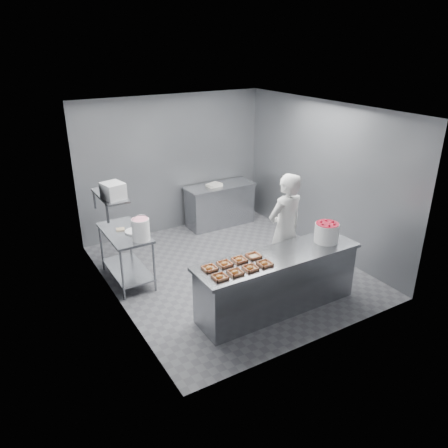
{
  "coord_description": "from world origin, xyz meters",
  "views": [
    {
      "loc": [
        -3.55,
        -5.78,
        3.79
      ],
      "look_at": [
        -0.24,
        -0.2,
        1.02
      ],
      "focal_mm": 35.0,
      "sensor_mm": 36.0,
      "label": 1
    }
  ],
  "objects_px": {
    "tray_0": "(220,277)",
    "tray_3": "(265,264)",
    "prep_table": "(126,249)",
    "tray_5": "(225,264)",
    "tray_2": "(250,268)",
    "tray_4": "(209,268)",
    "strawberry_tub": "(327,232)",
    "service_counter": "(277,282)",
    "tray_1": "(235,272)",
    "tray_7": "(254,256)",
    "appliance": "(113,191)",
    "tray_6": "(239,260)",
    "glaze_bucket": "(141,229)",
    "back_counter": "(220,205)",
    "worker": "(285,230)"
  },
  "relations": [
    {
      "from": "back_counter",
      "to": "tray_5",
      "type": "height_order",
      "value": "tray_5"
    },
    {
      "from": "tray_6",
      "to": "tray_7",
      "type": "xyz_separation_m",
      "value": [
        0.24,
        0.0,
        -0.0
      ]
    },
    {
      "from": "tray_6",
      "to": "appliance",
      "type": "relative_size",
      "value": 0.58
    },
    {
      "from": "prep_table",
      "to": "tray_4",
      "type": "height_order",
      "value": "tray_4"
    },
    {
      "from": "tray_0",
      "to": "strawberry_tub",
      "type": "bearing_deg",
      "value": 4.05
    },
    {
      "from": "service_counter",
      "to": "worker",
      "type": "distance_m",
      "value": 0.96
    },
    {
      "from": "tray_3",
      "to": "strawberry_tub",
      "type": "xyz_separation_m",
      "value": [
        1.25,
        0.14,
        0.14
      ]
    },
    {
      "from": "service_counter",
      "to": "back_counter",
      "type": "height_order",
      "value": "same"
    },
    {
      "from": "tray_2",
      "to": "tray_1",
      "type": "bearing_deg",
      "value": 180.0
    },
    {
      "from": "strawberry_tub",
      "to": "back_counter",
      "type": "bearing_deg",
      "value": 90.03
    },
    {
      "from": "service_counter",
      "to": "strawberry_tub",
      "type": "bearing_deg",
      "value": 0.07
    },
    {
      "from": "tray_1",
      "to": "appliance",
      "type": "height_order",
      "value": "appliance"
    },
    {
      "from": "tray_2",
      "to": "tray_7",
      "type": "distance_m",
      "value": 0.37
    },
    {
      "from": "service_counter",
      "to": "tray_1",
      "type": "distance_m",
      "value": 0.97
    },
    {
      "from": "service_counter",
      "to": "glaze_bucket",
      "type": "distance_m",
      "value": 2.23
    },
    {
      "from": "tray_4",
      "to": "service_counter",
      "type": "bearing_deg",
      "value": -7.37
    },
    {
      "from": "tray_7",
      "to": "tray_3",
      "type": "bearing_deg",
      "value": -90.63
    },
    {
      "from": "tray_4",
      "to": "tray_7",
      "type": "relative_size",
      "value": 1.0
    },
    {
      "from": "back_counter",
      "to": "appliance",
      "type": "xyz_separation_m",
      "value": [
        -2.72,
        -1.51,
        1.23
      ]
    },
    {
      "from": "tray_0",
      "to": "tray_3",
      "type": "xyz_separation_m",
      "value": [
        0.72,
        0.0,
        0.0
      ]
    },
    {
      "from": "tray_4",
      "to": "appliance",
      "type": "height_order",
      "value": "appliance"
    },
    {
      "from": "tray_6",
      "to": "strawberry_tub",
      "type": "relative_size",
      "value": 0.51
    },
    {
      "from": "tray_5",
      "to": "back_counter",
      "type": "bearing_deg",
      "value": 60.9
    },
    {
      "from": "back_counter",
      "to": "strawberry_tub",
      "type": "xyz_separation_m",
      "value": [
        0.0,
        -3.25,
        0.61
      ]
    },
    {
      "from": "tray_1",
      "to": "tray_7",
      "type": "distance_m",
      "value": 0.56
    },
    {
      "from": "tray_5",
      "to": "tray_3",
      "type": "bearing_deg",
      "value": -29.99
    },
    {
      "from": "service_counter",
      "to": "prep_table",
      "type": "height_order",
      "value": "same"
    },
    {
      "from": "tray_7",
      "to": "strawberry_tub",
      "type": "xyz_separation_m",
      "value": [
        1.25,
        -0.14,
        0.14
      ]
    },
    {
      "from": "prep_table",
      "to": "tray_6",
      "type": "xyz_separation_m",
      "value": [
        1.06,
        -1.81,
        0.33
      ]
    },
    {
      "from": "back_counter",
      "to": "service_counter",
      "type": "bearing_deg",
      "value": -105.48
    },
    {
      "from": "worker",
      "to": "appliance",
      "type": "height_order",
      "value": "worker"
    },
    {
      "from": "prep_table",
      "to": "back_counter",
      "type": "distance_m",
      "value": 2.87
    },
    {
      "from": "tray_1",
      "to": "tray_4",
      "type": "distance_m",
      "value": 0.37
    },
    {
      "from": "appliance",
      "to": "tray_0",
      "type": "bearing_deg",
      "value": -79.75
    },
    {
      "from": "tray_2",
      "to": "tray_4",
      "type": "xyz_separation_m",
      "value": [
        -0.48,
        0.28,
        0.0
      ]
    },
    {
      "from": "service_counter",
      "to": "tray_7",
      "type": "distance_m",
      "value": 0.6
    },
    {
      "from": "tray_5",
      "to": "appliance",
      "type": "distance_m",
      "value": 2.03
    },
    {
      "from": "tray_2",
      "to": "strawberry_tub",
      "type": "distance_m",
      "value": 1.51
    },
    {
      "from": "appliance",
      "to": "tray_6",
      "type": "bearing_deg",
      "value": -63.98
    },
    {
      "from": "tray_7",
      "to": "worker",
      "type": "relative_size",
      "value": 0.1
    },
    {
      "from": "tray_7",
      "to": "tray_4",
      "type": "bearing_deg",
      "value": -180.0
    },
    {
      "from": "prep_table",
      "to": "tray_0",
      "type": "relative_size",
      "value": 6.4
    },
    {
      "from": "tray_5",
      "to": "strawberry_tub",
      "type": "xyz_separation_m",
      "value": [
        1.73,
        -0.14,
        0.14
      ]
    },
    {
      "from": "tray_2",
      "to": "appliance",
      "type": "bearing_deg",
      "value": 123.19
    },
    {
      "from": "back_counter",
      "to": "tray_1",
      "type": "relative_size",
      "value": 8.01
    },
    {
      "from": "prep_table",
      "to": "tray_5",
      "type": "bearing_deg",
      "value": -65.69
    },
    {
      "from": "tray_1",
      "to": "strawberry_tub",
      "type": "distance_m",
      "value": 1.74
    },
    {
      "from": "service_counter",
      "to": "tray_0",
      "type": "height_order",
      "value": "tray_0"
    },
    {
      "from": "tray_3",
      "to": "tray_4",
      "type": "height_order",
      "value": "same"
    },
    {
      "from": "tray_7",
      "to": "prep_table",
      "type": "bearing_deg",
      "value": 125.69
    }
  ]
}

